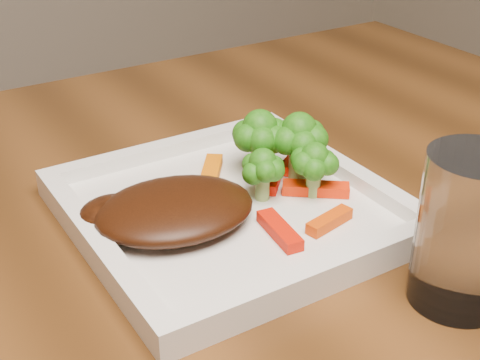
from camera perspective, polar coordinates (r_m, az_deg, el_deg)
plate at (r=0.60m, az=-0.81°, el=-2.82°), size 0.27×0.27×0.01m
steak at (r=0.57m, az=-5.59°, el=-2.50°), size 0.15×0.13×0.03m
broccoli_0 at (r=0.64m, az=1.70°, el=3.29°), size 0.07×0.07×0.07m
broccoli_1 at (r=0.64m, az=5.01°, el=2.82°), size 0.08×0.08×0.06m
broccoli_2 at (r=0.61m, az=6.35°, el=1.14°), size 0.07×0.07×0.06m
broccoli_3 at (r=0.60m, az=1.95°, el=0.99°), size 0.05×0.05×0.06m
carrot_0 at (r=0.58m, az=7.64°, el=-3.47°), size 0.05×0.02×0.01m
carrot_2 at (r=0.56m, az=3.39°, el=-4.30°), size 0.02×0.06×0.01m
carrot_3 at (r=0.67m, az=4.88°, el=1.79°), size 0.06×0.05×0.01m
carrot_4 at (r=0.65m, az=-2.47°, el=0.69°), size 0.05×0.06×0.01m
carrot_5 at (r=0.62m, az=6.48°, el=-0.74°), size 0.06×0.05×0.01m
carrot_6 at (r=0.64m, az=2.81°, el=0.26°), size 0.05×0.05×0.01m
drinking_glass at (r=0.51m, az=18.78°, el=-4.15°), size 0.09×0.09×0.12m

